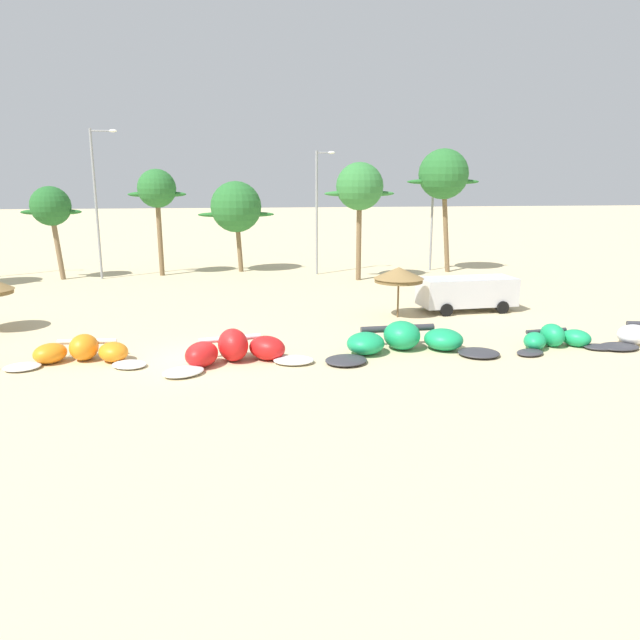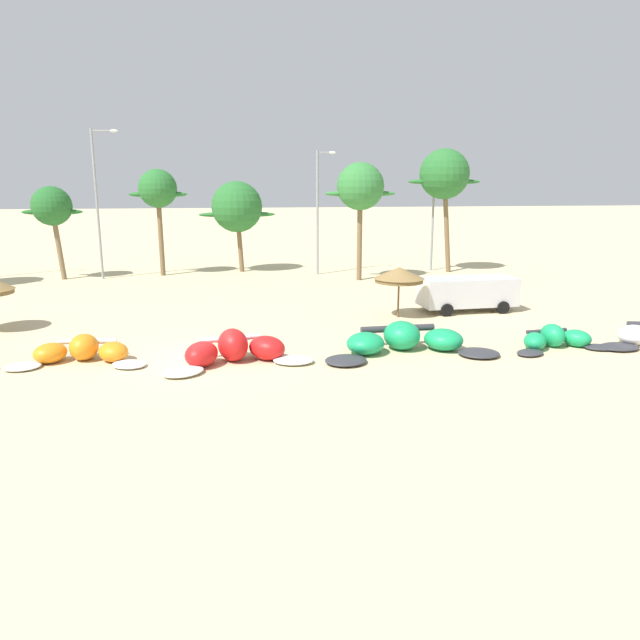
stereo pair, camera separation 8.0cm
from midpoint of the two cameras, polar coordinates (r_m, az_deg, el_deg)
The scene contains 15 objects.
ground_plane at distance 25.18m, azimuth -11.45°, elevation -3.61°, with size 260.00×260.00×0.00m, color beige.
kite_left at distance 25.99m, azimuth -21.46°, elevation -2.82°, with size 5.66×2.73×1.05m.
kite_left_of_center at distance 24.32m, azimuth -8.06°, elevation -2.85°, with size 6.07×3.52×1.30m.
kite_center at distance 25.87m, azimuth 7.85°, elevation -1.94°, with size 7.73×3.66×1.21m.
kite_right_of_center at distance 28.10m, azimuth 21.10°, elevation -1.68°, with size 4.81×2.51×1.00m.
beach_umbrella_middle at distance 31.91m, azimuth 7.31°, elevation 4.24°, with size 2.62×2.62×2.66m.
parked_van at distance 34.32m, azimuth 13.34°, elevation 2.63°, with size 5.35×2.61×1.84m.
palm_left at distance 47.56m, azimuth -23.92°, elevation 9.61°, with size 4.16×2.77×6.62m.
palm_left_of_gap at distance 46.98m, azimuth -15.06°, elevation 11.65°, with size 4.20×2.80×7.81m.
palm_center_left at distance 47.85m, azimuth -7.91°, elevation 10.40°, with size 5.82×3.88×6.95m.
palm_center_right at distance 43.43m, azimuth 3.67°, elevation 12.26°, with size 4.96×3.30×8.24m.
palm_right_of_gap at distance 48.08m, azimuth 11.44°, elevation 13.15°, with size 5.64×3.76×9.33m.
lamppost_west_center at distance 46.63m, azimuth -20.14°, elevation 10.71°, with size 1.89×0.24×10.49m.
lamppost_east_center at distance 46.06m, azimuth -0.23°, elevation 10.54°, with size 1.48×0.24×9.11m.
lamppost_east at distance 49.00m, azimuth 10.60°, elevation 10.02°, with size 1.91×0.24×8.26m.
Camera 1 is at (1.75, -24.08, 7.13)m, focal length 34.21 mm.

